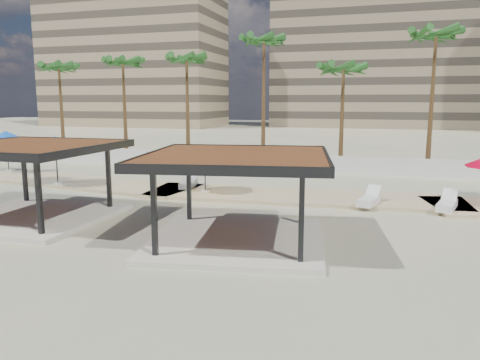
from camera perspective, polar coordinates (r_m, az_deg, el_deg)
The scene contains 19 objects.
ground at distance 18.15m, azimuth -2.89°, elevation -6.20°, with size 200.00×200.00×0.00m, color #CDB788.
promenade at distance 24.88m, azimuth 7.55°, elevation -1.78°, with size 44.45×7.97×0.24m.
boundary_wall at distance 33.23m, azimuth 6.60°, elevation 2.06°, with size 56.00×0.30×1.20m, color silver.
building_west at distance 97.64m, azimuth -12.86°, elevation 15.49°, with size 34.00×16.00×32.40m.
building_mid at distance 94.87m, azimuth 16.45°, elevation 14.91°, with size 38.00×16.00×30.40m.
pavilion_central at distance 16.29m, azimuth -0.42°, elevation -1.19°, with size 7.21×7.21×3.17m.
pavilion_west at distance 21.40m, azimuth -24.23°, elevation 0.63°, with size 6.43×6.43×3.21m.
umbrella_a at distance 35.52m, azimuth -26.62°, elevation 4.75°, with size 3.64×3.64×2.75m.
umbrella_b at distance 24.52m, azimuth -4.31°, elevation 3.27°, with size 2.75×2.75×2.40m.
umbrella_f at distance 28.57m, azimuth -21.59°, elevation 4.18°, with size 3.43×3.43×2.78m.
lounger_a at distance 26.43m, azimuth -6.27°, elevation -0.41°, with size 0.97×2.10×0.76m.
lounger_b at distance 22.71m, azimuth 15.46°, elevation -2.37°, with size 1.10×2.10×0.76m.
lounger_c at distance 22.88m, azimuth 23.93°, elevation -2.76°, with size 1.14×2.15×0.78m.
palm_a at distance 44.04m, azimuth -21.20°, elevation 12.29°, with size 3.00×3.00×8.59m.
palm_b at distance 41.00m, azimuth -14.09°, elevation 13.33°, with size 3.00×3.00×8.92m.
palm_c at distance 37.73m, azimuth -6.52°, elevation 13.95°, with size 3.00×3.00×8.97m.
palm_d at distance 36.65m, azimuth 2.94°, elevation 16.02°, with size 3.00×3.00×10.25m.
palm_e at distance 34.98m, azimuth 12.51°, elevation 12.64°, with size 3.00×3.00×8.00m.
palm_f at distance 35.34m, azimuth 22.77°, elevation 15.38°, with size 3.00×3.00×10.15m.
Camera 1 is at (6.02, -16.39, 4.96)m, focal length 35.00 mm.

